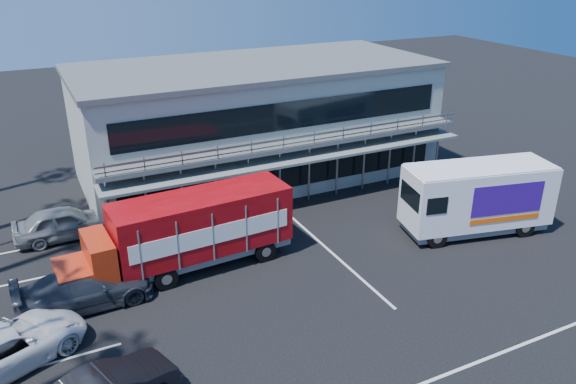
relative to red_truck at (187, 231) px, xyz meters
name	(u,v)px	position (x,y,z in m)	size (l,w,h in m)	color
ground	(330,297)	(4.73, -4.96, -1.97)	(120.00, 120.00, 0.00)	black
building	(256,120)	(7.73, 9.98, 1.69)	(22.40, 12.00, 7.30)	#9EA597
red_truck	(187,231)	(0.00, 0.00, 0.00)	(10.77, 3.16, 3.58)	#B2280E
white_van	(477,197)	(14.63, -2.95, 0.01)	(8.01, 4.21, 3.72)	white
parked_car_c	(9,346)	(-7.77, -3.52, -1.20)	(2.55, 5.53, 1.54)	silver
parked_car_d	(86,289)	(-4.77, -0.96, -1.16)	(2.26, 5.56, 1.61)	#282D36
parked_car_e	(65,223)	(-4.86, 5.84, -1.12)	(2.01, 5.01, 1.71)	gray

